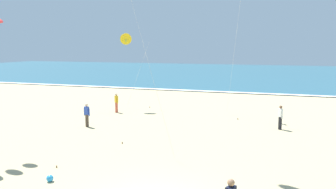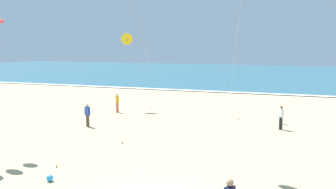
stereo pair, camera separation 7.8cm
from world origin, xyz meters
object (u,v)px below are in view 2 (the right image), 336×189
at_px(kite_delta_golden_near, 127,39).
at_px(bystander_blue_top, 87,115).
at_px(bystander_white_top, 281,117).
at_px(bystander_yellow_top, 117,103).
at_px(beach_ball, 50,178).

distance_m(kite_delta_golden_near, bystander_blue_top, 8.85).
xyz_separation_m(bystander_white_top, bystander_blue_top, (-12.38, -3.36, 0.00)).
distance_m(bystander_yellow_top, beach_ball, 14.63).
xyz_separation_m(kite_delta_golden_near, beach_ball, (4.15, -16.01, -5.83)).
height_order(bystander_white_top, bystander_yellow_top, same).
distance_m(kite_delta_golden_near, beach_ball, 17.54).
bearing_deg(beach_ball, bystander_white_top, 54.62).
height_order(kite_delta_golden_near, beach_ball, kite_delta_golden_near).
relative_size(bystander_white_top, bystander_yellow_top, 1.00).
distance_m(bystander_white_top, beach_ball, 14.96).
xyz_separation_m(bystander_white_top, bystander_yellow_top, (-12.81, 1.83, 0.00)).
relative_size(bystander_yellow_top, bystander_blue_top, 1.00).
height_order(bystander_yellow_top, bystander_blue_top, same).
xyz_separation_m(bystander_yellow_top, beach_ball, (4.15, -14.01, -0.67)).
relative_size(bystander_white_top, beach_ball, 5.68).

